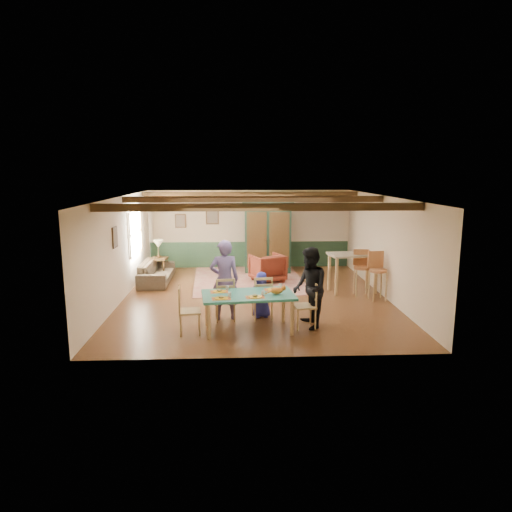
{
  "coord_description": "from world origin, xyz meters",
  "views": [
    {
      "loc": [
        -0.53,
        -11.84,
        3.36
      ],
      "look_at": [
        0.03,
        -0.07,
        1.15
      ],
      "focal_mm": 32.0,
      "sensor_mm": 36.0,
      "label": 1
    }
  ],
  "objects_px": {
    "dining_chair_end_left": "(190,310)",
    "bar_stool_left": "(362,273)",
    "dining_chair_far_left": "(225,298)",
    "sofa": "(157,272)",
    "person_man": "(224,280)",
    "dining_chair_end_right": "(305,305)",
    "armoire": "(268,237)",
    "counter_table": "(352,273)",
    "person_woman": "(310,288)",
    "dining_chair_far_right": "(262,297)",
    "person_child": "(262,295)",
    "table_lamp": "(158,249)",
    "dining_table": "(248,312)",
    "bar_stool_right": "(378,276)",
    "cat": "(277,290)",
    "end_table": "(159,267)",
    "armchair": "(267,268)"
  },
  "relations": [
    {
      "from": "dining_chair_end_right",
      "to": "armoire",
      "type": "relative_size",
      "value": 0.43
    },
    {
      "from": "dining_chair_far_left",
      "to": "counter_table",
      "type": "distance_m",
      "value": 4.19
    },
    {
      "from": "dining_chair_end_left",
      "to": "sofa",
      "type": "bearing_deg",
      "value": 11.57
    },
    {
      "from": "person_child",
      "to": "sofa",
      "type": "height_order",
      "value": "person_child"
    },
    {
      "from": "person_man",
      "to": "bar_stool_left",
      "type": "relative_size",
      "value": 1.48
    },
    {
      "from": "armchair",
      "to": "sofa",
      "type": "distance_m",
      "value": 3.39
    },
    {
      "from": "dining_chair_far_left",
      "to": "armoire",
      "type": "height_order",
      "value": "armoire"
    },
    {
      "from": "person_child",
      "to": "armchair",
      "type": "bearing_deg",
      "value": -102.3
    },
    {
      "from": "table_lamp",
      "to": "dining_chair_end_left",
      "type": "bearing_deg",
      "value": -74.27
    },
    {
      "from": "bar_stool_left",
      "to": "counter_table",
      "type": "bearing_deg",
      "value": 118.41
    },
    {
      "from": "dining_chair_end_right",
      "to": "person_child",
      "type": "distance_m",
      "value": 1.17
    },
    {
      "from": "dining_table",
      "to": "cat",
      "type": "bearing_deg",
      "value": -4.3
    },
    {
      "from": "person_woman",
      "to": "counter_table",
      "type": "bearing_deg",
      "value": 143.75
    },
    {
      "from": "table_lamp",
      "to": "armoire",
      "type": "bearing_deg",
      "value": 9.04
    },
    {
      "from": "person_woman",
      "to": "bar_stool_left",
      "type": "xyz_separation_m",
      "value": [
        1.83,
        2.5,
        -0.26
      ]
    },
    {
      "from": "person_man",
      "to": "cat",
      "type": "relative_size",
      "value": 4.79
    },
    {
      "from": "person_child",
      "to": "counter_table",
      "type": "height_order",
      "value": "counter_table"
    },
    {
      "from": "end_table",
      "to": "dining_chair_end_left",
      "type": "bearing_deg",
      "value": -74.27
    },
    {
      "from": "end_table",
      "to": "sofa",
      "type": "bearing_deg",
      "value": -87.23
    },
    {
      "from": "person_man",
      "to": "armchair",
      "type": "bearing_deg",
      "value": -115.08
    },
    {
      "from": "person_man",
      "to": "counter_table",
      "type": "relative_size",
      "value": 1.4
    },
    {
      "from": "person_man",
      "to": "dining_chair_end_right",
      "type": "bearing_deg",
      "value": 152.7
    },
    {
      "from": "dining_chair_end_left",
      "to": "sofa",
      "type": "distance_m",
      "value": 4.8
    },
    {
      "from": "armchair",
      "to": "bar_stool_right",
      "type": "relative_size",
      "value": 0.73
    },
    {
      "from": "dining_chair_far_left",
      "to": "table_lamp",
      "type": "relative_size",
      "value": 1.77
    },
    {
      "from": "armchair",
      "to": "table_lamp",
      "type": "distance_m",
      "value": 3.54
    },
    {
      "from": "counter_table",
      "to": "person_man",
      "type": "bearing_deg",
      "value": -147.87
    },
    {
      "from": "person_child",
      "to": "armchair",
      "type": "xyz_separation_m",
      "value": [
        0.38,
        3.48,
        -0.11
      ]
    },
    {
      "from": "person_child",
      "to": "table_lamp",
      "type": "relative_size",
      "value": 1.88
    },
    {
      "from": "dining_table",
      "to": "bar_stool_right",
      "type": "height_order",
      "value": "bar_stool_right"
    },
    {
      "from": "dining_chair_far_left",
      "to": "end_table",
      "type": "bearing_deg",
      "value": -69.52
    },
    {
      "from": "dining_table",
      "to": "bar_stool_right",
      "type": "xyz_separation_m",
      "value": [
        3.48,
        2.2,
        0.24
      ]
    },
    {
      "from": "table_lamp",
      "to": "bar_stool_right",
      "type": "relative_size",
      "value": 0.45
    },
    {
      "from": "dining_chair_far_left",
      "to": "sofa",
      "type": "relative_size",
      "value": 0.47
    },
    {
      "from": "end_table",
      "to": "table_lamp",
      "type": "relative_size",
      "value": 1.09
    },
    {
      "from": "dining_chair_far_left",
      "to": "sofa",
      "type": "bearing_deg",
      "value": -65.84
    },
    {
      "from": "sofa",
      "to": "counter_table",
      "type": "xyz_separation_m",
      "value": [
        5.68,
        -1.43,
        0.23
      ]
    },
    {
      "from": "dining_chair_far_right",
      "to": "bar_stool_right",
      "type": "distance_m",
      "value": 3.43
    },
    {
      "from": "dining_chair_far_right",
      "to": "counter_table",
      "type": "relative_size",
      "value": 0.77
    },
    {
      "from": "dining_chair_far_right",
      "to": "armoire",
      "type": "relative_size",
      "value": 0.43
    },
    {
      "from": "dining_chair_end_left",
      "to": "bar_stool_left",
      "type": "height_order",
      "value": "bar_stool_left"
    },
    {
      "from": "dining_chair_end_left",
      "to": "person_man",
      "type": "relative_size",
      "value": 0.55
    },
    {
      "from": "person_child",
      "to": "table_lamp",
      "type": "distance_m",
      "value": 5.23
    },
    {
      "from": "dining_chair_end_right",
      "to": "person_man",
      "type": "bearing_deg",
      "value": -117.3
    },
    {
      "from": "dining_chair_far_right",
      "to": "person_woman",
      "type": "relative_size",
      "value": 0.58
    },
    {
      "from": "person_man",
      "to": "sofa",
      "type": "relative_size",
      "value": 0.85
    },
    {
      "from": "armoire",
      "to": "counter_table",
      "type": "distance_m",
      "value": 3.51
    },
    {
      "from": "table_lamp",
      "to": "person_man",
      "type": "bearing_deg",
      "value": -63.17
    },
    {
      "from": "person_man",
      "to": "person_child",
      "type": "height_order",
      "value": "person_man"
    },
    {
      "from": "end_table",
      "to": "bar_stool_right",
      "type": "xyz_separation_m",
      "value": [
        6.18,
        -2.93,
        0.32
      ]
    }
  ]
}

